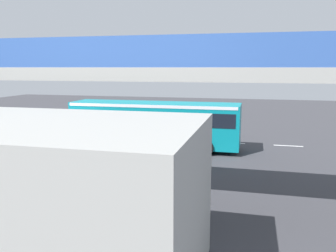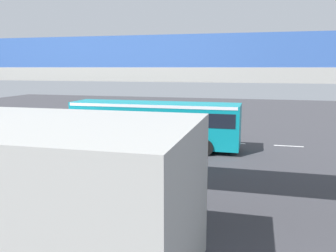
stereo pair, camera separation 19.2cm
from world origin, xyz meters
name	(u,v)px [view 1 (the left image)]	position (x,y,z in m)	size (l,w,h in m)	color
ground	(170,148)	(0.00, 0.00, 0.00)	(80.00, 80.00, 0.00)	#38383D
city_bus	(154,121)	(1.04, 0.33, 1.88)	(11.54, 2.85, 3.15)	#0C8493
parked_van	(52,136)	(6.97, 3.44, 1.18)	(4.80, 2.17, 2.05)	silver
bicycle_red	(11,142)	(10.87, 2.48, 0.37)	(1.77, 0.44, 0.96)	black
traffic_sign	(105,111)	(6.49, -3.78, 1.89)	(0.08, 0.60, 2.80)	slate
lane_dash_leftmost	(288,146)	(-8.00, -2.59, 0.00)	(2.00, 0.20, 0.01)	silver
lane_dash_left	(231,143)	(-4.00, -2.59, 0.00)	(2.00, 0.20, 0.01)	silver
lane_dash_centre	(178,140)	(0.00, -2.59, 0.00)	(2.00, 0.20, 0.01)	silver
lane_dash_right	(129,138)	(4.00, -2.59, 0.00)	(2.00, 0.20, 0.01)	silver
lane_dash_rightmost	(83,135)	(8.00, -2.59, 0.00)	(2.00, 0.20, 0.01)	silver
pedestrian_overpass	(113,85)	(0.00, 9.96, 4.83)	(24.33, 2.60, 6.61)	#9E9E99
station_building	(26,200)	(0.13, 15.58, 2.10)	(9.00, 5.04, 4.20)	#9E9E99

